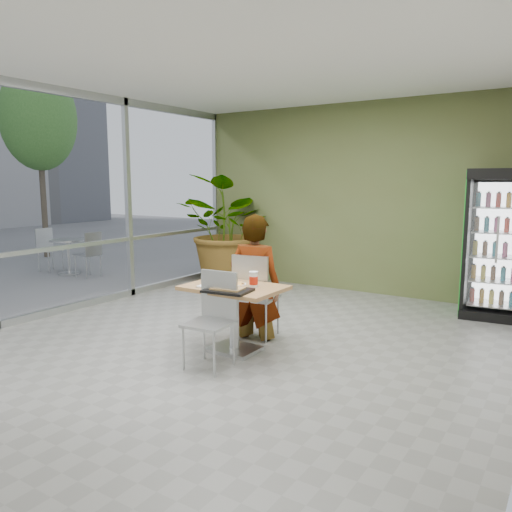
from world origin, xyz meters
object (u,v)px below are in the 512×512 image
object	(u,v)px
chair_far	(254,290)
seated_woman	(255,289)
soda_cup	(254,280)
chair_near	(214,311)
cafeteria_tray	(228,290)
dining_table	(234,305)
potted_plant	(229,229)
beverage_fridge	(500,244)

from	to	relation	value
chair_far	seated_woman	world-z (taller)	seated_woman
seated_woman	soda_cup	xyz separation A→B (m)	(0.29, -0.48, 0.23)
chair_near	soda_cup	world-z (taller)	chair_near
cafeteria_tray	dining_table	bearing A→B (deg)	112.76
seated_woman	cafeteria_tray	size ratio (longest dim) A/B	3.81
chair_near	seated_woman	world-z (taller)	seated_woman
chair_far	dining_table	bearing A→B (deg)	87.57
chair_far	cafeteria_tray	size ratio (longest dim) A/B	2.18
dining_table	chair_far	distance (m)	0.49
seated_woman	potted_plant	bearing A→B (deg)	-57.96
seated_woman	soda_cup	world-z (taller)	seated_woman
cafeteria_tray	seated_woman	bearing A→B (deg)	103.12
chair_near	cafeteria_tray	world-z (taller)	chair_near
soda_cup	cafeteria_tray	world-z (taller)	soda_cup
chair_near	seated_woman	bearing A→B (deg)	93.50
chair_near	dining_table	bearing A→B (deg)	93.76
dining_table	soda_cup	xyz separation A→B (m)	(0.22, 0.06, 0.30)
dining_table	chair_near	world-z (taller)	chair_near
seated_woman	potted_plant	xyz separation A→B (m)	(-2.23, 2.54, 0.40)
seated_woman	cafeteria_tray	distance (m)	0.85
dining_table	seated_woman	size ratio (longest dim) A/B	0.59
soda_cup	dining_table	bearing A→B (deg)	-163.95
cafeteria_tray	beverage_fridge	world-z (taller)	beverage_fridge
soda_cup	seated_woman	bearing A→B (deg)	121.38
chair_near	beverage_fridge	bearing A→B (deg)	54.02
cafeteria_tray	beverage_fridge	distance (m)	4.05
dining_table	chair_far	size ratio (longest dim) A/B	1.03
soda_cup	potted_plant	xyz separation A→B (m)	(-2.52, 3.02, 0.17)
dining_table	beverage_fridge	distance (m)	3.91
soda_cup	chair_far	bearing A→B (deg)	123.08
dining_table	beverage_fridge	xyz separation A→B (m)	(2.26, 3.15, 0.49)
dining_table	potted_plant	bearing A→B (deg)	126.77
dining_table	beverage_fridge	bearing A→B (deg)	54.33
chair_near	beverage_fridge	world-z (taller)	beverage_fridge
beverage_fridge	chair_near	bearing A→B (deg)	-127.32
chair_far	seated_woman	distance (m)	0.06
chair_near	potted_plant	size ratio (longest dim) A/B	0.49
dining_table	soda_cup	size ratio (longest dim) A/B	6.22
seated_woman	chair_far	bearing A→B (deg)	97.67
potted_plant	chair_near	bearing A→B (deg)	-56.14
soda_cup	chair_near	bearing A→B (deg)	-106.42
soda_cup	potted_plant	bearing A→B (deg)	129.86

